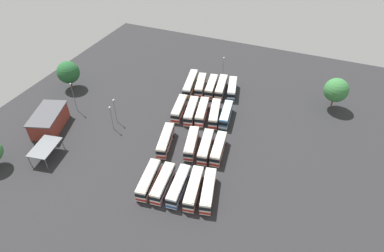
{
  "coord_description": "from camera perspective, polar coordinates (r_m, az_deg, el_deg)",
  "views": [
    {
      "loc": [
        -64.46,
        -25.13,
        58.53
      ],
      "look_at": [
        0.09,
        1.7,
        1.57
      ],
      "focal_mm": 30.58,
      "sensor_mm": 36.0,
      "label": 1
    }
  ],
  "objects": [
    {
      "name": "depot_building",
      "position": [
        98.79,
        -23.68,
        0.92
      ],
      "size": [
        14.03,
        10.57,
        5.19
      ],
      "color": "maroon",
      "rests_on": "ground_plane"
    },
    {
      "name": "lamp_post_far_corner",
      "position": [
        113.81,
        5.48,
        10.39
      ],
      "size": [
        0.56,
        0.28,
        7.29
      ],
      "color": "slate",
      "rests_on": "ground_plane"
    },
    {
      "name": "bus_row0_slot0",
      "position": [
        73.64,
        2.84,
        -11.17
      ],
      "size": [
        11.21,
        4.89,
        3.59
      ],
      "color": "silver",
      "rests_on": "ground_plane"
    },
    {
      "name": "bus_row1_slot4",
      "position": [
        85.46,
        -4.62,
        -2.49
      ],
      "size": [
        11.28,
        4.91,
        3.59
      ],
      "color": "silver",
      "rests_on": "ground_plane"
    },
    {
      "name": "bus_row3_slot1",
      "position": [
        106.21,
        5.11,
        6.78
      ],
      "size": [
        11.35,
        4.21,
        3.59
      ],
      "color": "silver",
      "rests_on": "ground_plane"
    },
    {
      "name": "bus_row1_slot2",
      "position": [
        84.31,
        -0.08,
        -3.03
      ],
      "size": [
        10.58,
        4.74,
        3.59
      ],
      "color": "silver",
      "rests_on": "ground_plane"
    },
    {
      "name": "ground_plane",
      "position": [
        90.62,
        0.97,
        -1.07
      ],
      "size": [
        119.76,
        119.76,
        0.0
      ],
      "primitive_type": "plane",
      "color": "#28282B"
    },
    {
      "name": "maintenance_shelter",
      "position": [
        88.99,
        -24.3,
        -3.39
      ],
      "size": [
        8.98,
        6.52,
        3.52
      ],
      "color": "slate",
      "rests_on": "ground_plane"
    },
    {
      "name": "bus_row2_slot0",
      "position": [
        94.3,
        5.96,
        2.01
      ],
      "size": [
        10.59,
        3.9,
        3.59
      ],
      "color": "teal",
      "rests_on": "ground_plane"
    },
    {
      "name": "bus_row0_slot1",
      "position": [
        73.94,
        0.29,
        -10.82
      ],
      "size": [
        11.3,
        4.36,
        3.59
      ],
      "color": "silver",
      "rests_on": "ground_plane"
    },
    {
      "name": "tree_south_edge",
      "position": [
        113.17,
        -20.78,
        8.75
      ],
      "size": [
        7.13,
        7.13,
        9.39
      ],
      "color": "brown",
      "rests_on": "ground_plane"
    },
    {
      "name": "tree_northeast",
      "position": [
        104.62,
        23.85,
        5.75
      ],
      "size": [
        7.03,
        7.03,
        10.05
      ],
      "color": "brown",
      "rests_on": "ground_plane"
    },
    {
      "name": "lamp_post_by_building",
      "position": [
        91.7,
        -13.87,
        1.52
      ],
      "size": [
        0.56,
        0.28,
        7.59
      ],
      "color": "slate",
      "rests_on": "ground_plane"
    },
    {
      "name": "bus_row2_slot1",
      "position": [
        94.42,
        3.97,
        2.21
      ],
      "size": [
        11.2,
        4.9,
        3.59
      ],
      "color": "silver",
      "rests_on": "ground_plane"
    },
    {
      "name": "bus_row2_slot4",
      "position": [
        96.28,
        -2.22,
        3.11
      ],
      "size": [
        10.68,
        4.22,
        3.59
      ],
      "color": "silver",
      "rests_on": "ground_plane"
    },
    {
      "name": "bus_row1_slot0",
      "position": [
        83.16,
        4.64,
        -3.92
      ],
      "size": [
        10.51,
        3.83,
        3.59
      ],
      "color": "silver",
      "rests_on": "ground_plane"
    },
    {
      "name": "bus_row3_slot4",
      "position": [
        107.58,
        -0.28,
        7.4
      ],
      "size": [
        13.68,
        4.99,
        3.59
      ],
      "color": "silver",
      "rests_on": "ground_plane"
    },
    {
      "name": "bus_row0_slot2",
      "position": [
        74.47,
        -2.33,
        -10.38
      ],
      "size": [
        10.91,
        3.58,
        3.59
      ],
      "color": "silver",
      "rests_on": "ground_plane"
    },
    {
      "name": "bus_row0_slot3",
      "position": [
        75.24,
        -5.09,
        -9.87
      ],
      "size": [
        10.61,
        3.62,
        3.59
      ],
      "color": "silver",
      "rests_on": "ground_plane"
    },
    {
      "name": "bus_row3_slot2",
      "position": [
        106.31,
        3.4,
        6.91
      ],
      "size": [
        10.89,
        4.15,
        3.59
      ],
      "color": "silver",
      "rests_on": "ground_plane"
    },
    {
      "name": "bus_row0_slot4",
      "position": [
        76.25,
        -7.58,
        -9.27
      ],
      "size": [
        10.83,
        4.04,
        3.59
      ],
      "color": "silver",
      "rests_on": "ground_plane"
    },
    {
      "name": "bus_row3_slot0",
      "position": [
        105.87,
        6.99,
        6.51
      ],
      "size": [
        10.55,
        4.71,
        3.59
      ],
      "color": "silver",
      "rests_on": "ground_plane"
    },
    {
      "name": "lamp_post_mid_lot",
      "position": [
        94.07,
        -13.28,
        2.75
      ],
      "size": [
        0.56,
        0.28,
        7.7
      ],
      "color": "slate",
      "rests_on": "ground_plane"
    },
    {
      "name": "bus_row2_slot2",
      "position": [
        95.0,
        1.78,
        2.56
      ],
      "size": [
        11.02,
        4.57,
        3.59
      ],
      "color": "silver",
      "rests_on": "ground_plane"
    },
    {
      "name": "bus_row1_slot1",
      "position": [
        83.47,
        2.39,
        -3.6
      ],
      "size": [
        10.96,
        4.29,
        3.59
      ],
      "color": "silver",
      "rests_on": "ground_plane"
    },
    {
      "name": "bus_row3_slot3",
      "position": [
        106.87,
        1.51,
        7.16
      ],
      "size": [
        10.83,
        4.81,
        3.59
      ],
      "color": "silver",
      "rests_on": "ground_plane"
    },
    {
      "name": "lamp_post_near_entrance",
      "position": [
        101.51,
        -19.94,
        4.89
      ],
      "size": [
        0.56,
        0.28,
        9.52
      ],
      "color": "slate",
      "rests_on": "ground_plane"
    },
    {
      "name": "bus_row2_slot3",
      "position": [
        95.2,
        -0.13,
        2.67
      ],
      "size": [
        11.26,
        4.62,
        3.59
      ],
      "color": "silver",
      "rests_on": "ground_plane"
    }
  ]
}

